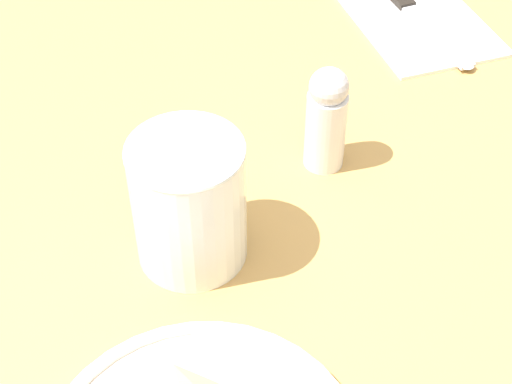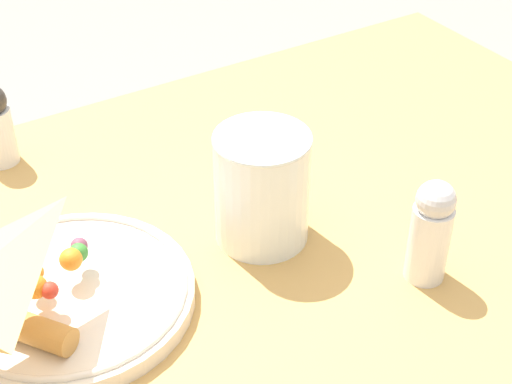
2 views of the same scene
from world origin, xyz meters
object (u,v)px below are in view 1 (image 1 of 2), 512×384
object	(u,v)px
milk_glass	(190,208)
salt_shaker	(326,118)
butter_knife	(414,13)
napkin_folded	(419,22)

from	to	relation	value
milk_glass	salt_shaker	size ratio (longest dim) A/B	1.09
butter_knife	milk_glass	bearing A→B (deg)	-55.06
milk_glass	napkin_folded	xyz separation A→B (m)	(-0.31, 0.27, -0.05)
milk_glass	butter_knife	world-z (taller)	milk_glass
napkin_folded	salt_shaker	bearing A→B (deg)	-34.55
milk_glass	butter_knife	distance (m)	0.42
napkin_folded	butter_knife	xyz separation A→B (m)	(-0.01, -0.00, 0.00)
napkin_folded	butter_knife	world-z (taller)	butter_knife
napkin_folded	butter_knife	distance (m)	0.01
milk_glass	napkin_folded	size ratio (longest dim) A/B	0.53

